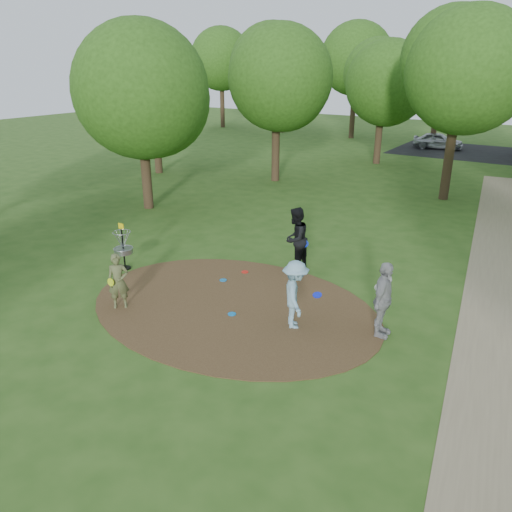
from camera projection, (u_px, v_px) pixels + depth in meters
The scene contains 14 objects.
ground at pixel (232, 306), 13.74m from camera, with size 100.00×100.00×0.00m, color #2D5119.
dirt_clearing at pixel (232, 306), 13.74m from camera, with size 8.40×8.40×0.02m, color #47301C.
footpath at pixel (500, 342), 12.01m from camera, with size 2.00×40.00×0.01m, color #8C7A5B.
parking_lot at pixel (495, 154), 36.17m from camera, with size 14.00×8.00×0.01m, color black.
player_observer_with_disc at pixel (118, 281), 13.42m from camera, with size 0.67×0.66×1.56m.
player_throwing_with_disc at pixel (295, 295), 12.40m from camera, with size 1.31×1.32×1.78m.
player_walking_with_disc at pixel (295, 239), 15.86m from camera, with size 0.84×1.02×2.06m.
player_waiting_with_disc at pixel (383, 300), 11.96m from camera, with size 0.55×1.16×1.93m.
disc_ground_cyan at pixel (223, 280), 15.32m from camera, with size 0.22×0.22×0.02m, color #1774BB.
disc_ground_blue at pixel (232, 314), 13.27m from camera, with size 0.22×0.22×0.02m, color #0B73C6.
disc_ground_red at pixel (245, 272), 15.92m from camera, with size 0.22×0.22×0.02m, color red.
car_left at pixel (438, 141), 38.10m from camera, with size 1.46×3.63×1.24m, color #A9AAB1.
disc_golf_basket at pixel (123, 243), 15.94m from camera, with size 0.63×0.63×1.54m.
tree_ring at pixel (414, 94), 18.11m from camera, with size 37.18×45.31×9.12m.
Camera 1 is at (7.23, -9.96, 6.31)m, focal length 35.00 mm.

